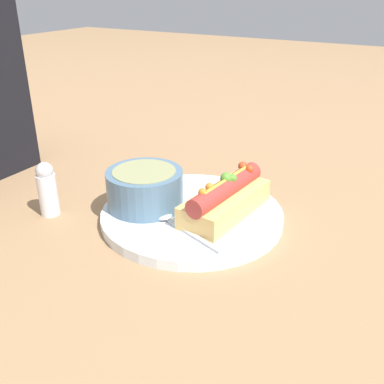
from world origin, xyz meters
TOP-DOWN VIEW (x-y plane):
  - ground_plane at (0.00, 0.00)m, footprint 4.00×4.00m
  - dinner_plate at (0.00, 0.00)m, footprint 0.26×0.26m
  - hot_dog at (0.02, -0.04)m, footprint 0.16×0.07m
  - soup_bowl at (-0.02, 0.07)m, footprint 0.11×0.11m
  - spoon at (-0.04, 0.02)m, footprint 0.06×0.14m
  - salt_shaker at (-0.09, 0.19)m, footprint 0.03×0.03m

SIDE VIEW (x-z plane):
  - ground_plane at x=0.00m, z-range 0.00..0.00m
  - dinner_plate at x=0.00m, z-range 0.00..0.01m
  - spoon at x=-0.04m, z-range 0.01..0.02m
  - hot_dog at x=0.02m, z-range 0.01..0.07m
  - salt_shaker at x=-0.09m, z-range 0.00..0.08m
  - soup_bowl at x=-0.02m, z-range 0.02..0.07m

